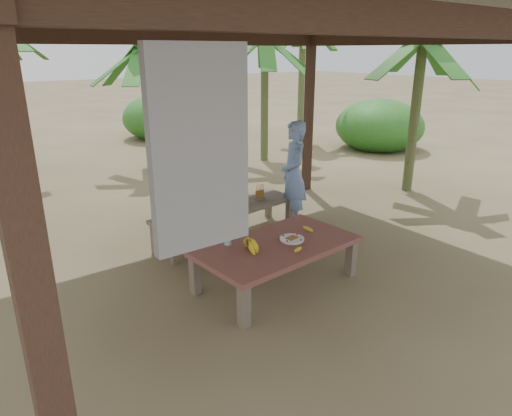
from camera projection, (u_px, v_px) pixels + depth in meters
ground at (263, 272)px, 5.51m from camera, size 80.00×80.00×0.00m
pavilion at (265, 25)px, 4.58m from camera, size 6.60×5.60×2.95m
work_table at (277, 249)px, 5.11m from camera, size 1.87×1.13×0.50m
bench at (227, 211)px, 6.41m from camera, size 2.25×0.81×0.45m
ripe_banana_bunch at (247, 245)px, 4.86m from camera, size 0.28×0.25×0.15m
plate at (292, 239)px, 5.16m from camera, size 0.28×0.28×0.04m
loose_banana_front at (298, 249)px, 4.88m from camera, size 0.18×0.12×0.04m
loose_banana_side at (308, 229)px, 5.44m from camera, size 0.08×0.16×0.04m
water_flask at (227, 234)px, 5.02m from camera, size 0.08×0.08×0.30m
green_banana_stalk at (214, 200)px, 6.21m from camera, size 0.31×0.31×0.32m
cooking_pot at (232, 198)px, 6.54m from camera, size 0.19×0.19×0.16m
skewer_rack at (260, 192)px, 6.69m from camera, size 0.19×0.10×0.24m
woman at (293, 175)px, 6.74m from camera, size 0.60×0.69×1.59m
banana_plant_ne at (265, 49)px, 10.29m from camera, size 1.80×1.80×3.06m
banana_plant_n at (143, 59)px, 9.69m from camera, size 1.80×1.80×2.84m
banana_plant_e at (422, 50)px, 7.92m from camera, size 1.80×1.80×3.02m
banana_plant_far at (303, 30)px, 12.45m from camera, size 1.80×1.80×3.57m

